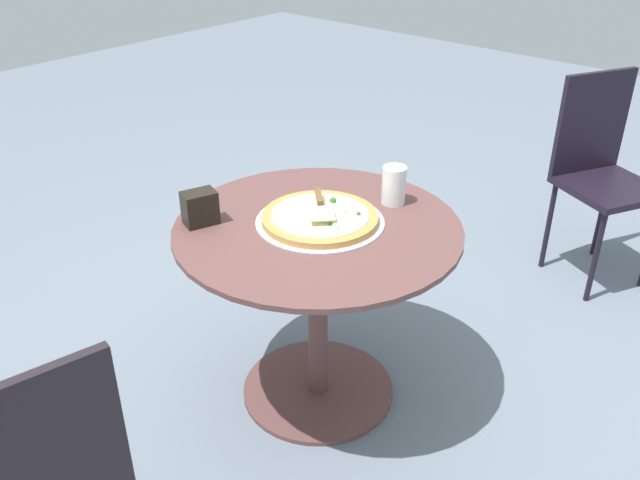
# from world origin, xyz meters

# --- Properties ---
(ground_plane) EXTENTS (10.00, 10.00, 0.00)m
(ground_plane) POSITION_xyz_m (0.00, 0.00, 0.00)
(ground_plane) COLOR slate
(patio_table) EXTENTS (0.92, 0.92, 0.68)m
(patio_table) POSITION_xyz_m (0.00, 0.00, 0.48)
(patio_table) COLOR brown
(patio_table) RESTS_ON ground
(pizza_on_tray) EXTENTS (0.41, 0.41, 0.05)m
(pizza_on_tray) POSITION_xyz_m (0.01, -0.02, 0.70)
(pizza_on_tray) COLOR silver
(pizza_on_tray) RESTS_ON patio_table
(pizza_server) EXTENTS (0.19, 0.18, 0.02)m
(pizza_server) POSITION_xyz_m (0.02, -0.04, 0.74)
(pizza_server) COLOR silver
(pizza_server) RESTS_ON pizza_on_tray
(drinking_cup) EXTENTS (0.08, 0.08, 0.13)m
(drinking_cup) POSITION_xyz_m (-0.08, -0.29, 0.75)
(drinking_cup) COLOR silver
(drinking_cup) RESTS_ON patio_table
(napkin_dispenser) EXTENTS (0.10, 0.12, 0.11)m
(napkin_dispenser) POSITION_xyz_m (0.29, 0.23, 0.74)
(napkin_dispenser) COLOR black
(napkin_dispenser) RESTS_ON patio_table
(patio_chair_far) EXTENTS (0.49, 0.49, 0.91)m
(patio_chair_far) POSITION_xyz_m (-0.37, -1.45, 0.53)
(patio_chair_far) COLOR black
(patio_chair_far) RESTS_ON ground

